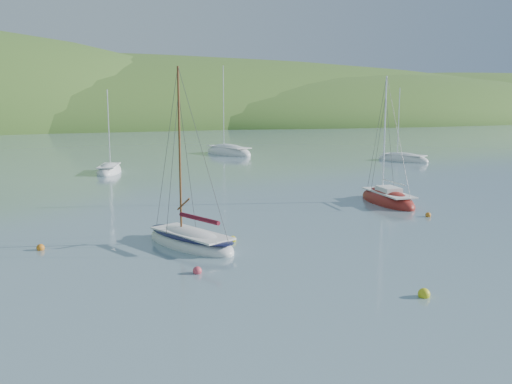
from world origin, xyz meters
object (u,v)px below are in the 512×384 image
object	(u,v)px
distant_sloop_d	(403,160)
distant_sloop_a	(109,171)
daysailer_white	(190,241)
sloop_red	(387,200)
distant_sloop_b	(229,153)

from	to	relation	value
distant_sloop_d	distant_sloop_a	bearing A→B (deg)	152.89
daysailer_white	sloop_red	distance (m)	18.61
daysailer_white	sloop_red	bearing A→B (deg)	-0.62
sloop_red	distant_sloop_b	xyz separation A→B (m)	(0.44, 40.76, 0.01)
distant_sloop_d	distant_sloop_b	bearing A→B (deg)	113.32
distant_sloop_a	distant_sloop_b	distance (m)	23.51
daysailer_white	distant_sloop_d	xyz separation A→B (m)	(35.79, 31.62, -0.06)
sloop_red	distant_sloop_a	size ratio (longest dim) A/B	1.08
daysailer_white	distant_sloop_a	world-z (taller)	daysailer_white
distant_sloop_a	daysailer_white	bearing A→B (deg)	-73.43
distant_sloop_a	distant_sloop_b	bearing A→B (deg)	54.49
distant_sloop_a	distant_sloop_d	size ratio (longest dim) A/B	0.96
daysailer_white	distant_sloop_d	bearing A→B (deg)	18.52
daysailer_white	sloop_red	world-z (taller)	daysailer_white
distant_sloop_b	distant_sloop_d	xyz separation A→B (m)	(18.13, -16.21, -0.04)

